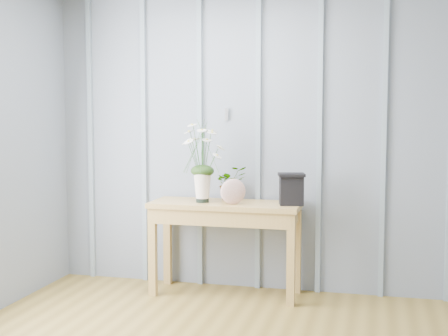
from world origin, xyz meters
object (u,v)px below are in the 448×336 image
(daisy_vase, at_px, (202,151))
(felt_disc_vessel, at_px, (233,192))
(sideboard, at_px, (226,216))
(carved_box, at_px, (291,189))

(daisy_vase, xyz_separation_m, felt_disc_vessel, (0.26, -0.05, -0.31))
(daisy_vase, distance_m, felt_disc_vessel, 0.41)
(felt_disc_vessel, bearing_deg, sideboard, 104.81)
(daisy_vase, height_order, carved_box, daisy_vase)
(sideboard, bearing_deg, carved_box, -1.77)
(carved_box, bearing_deg, daisy_vase, -177.56)
(daisy_vase, bearing_deg, felt_disc_vessel, -10.85)
(sideboard, relative_size, carved_box, 4.85)
(sideboard, distance_m, felt_disc_vessel, 0.25)
(sideboard, height_order, carved_box, carved_box)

